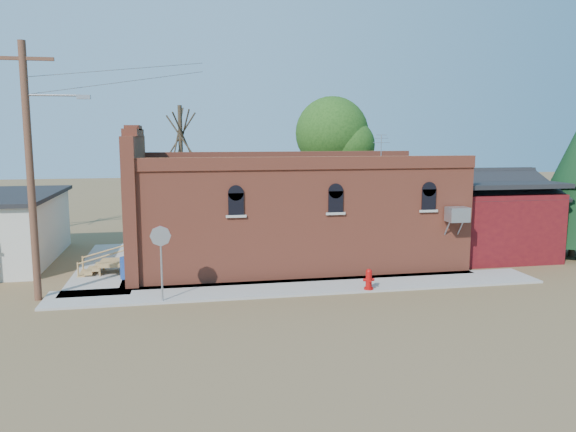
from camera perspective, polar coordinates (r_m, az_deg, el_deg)
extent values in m
plane|color=brown|center=(20.68, -1.86, -8.20)|extent=(120.00, 120.00, 0.00)
cube|color=#9E9991|center=(21.79, 1.69, -7.23)|extent=(19.00, 2.20, 0.08)
cube|color=#9E9991|center=(26.42, -17.67, -4.85)|extent=(2.60, 10.00, 0.08)
cube|color=#A74933|center=(25.85, 0.56, 0.24)|extent=(14.00, 7.00, 4.50)
cube|color=black|center=(25.63, 0.57, 5.34)|extent=(13.80, 6.80, 0.12)
cube|color=#A74933|center=(25.32, -15.16, 1.27)|extent=(0.50, 7.40, 5.80)
cube|color=navy|center=(24.05, -16.17, 3.51)|extent=(0.08, 1.10, 1.56)
cube|color=#99999F|center=(24.15, 16.83, 0.15)|extent=(0.85, 0.65, 0.60)
cube|color=#4F0D13|center=(29.34, 19.05, -0.53)|extent=(5.00, 6.00, 3.20)
cylinder|color=#4C2C1E|center=(21.43, -24.72, 3.87)|extent=(0.26, 0.26, 9.00)
cube|color=#4C2C1E|center=(21.54, -25.36, 14.27)|extent=(2.00, 0.12, 0.12)
cylinder|color=#99999F|center=(21.24, -22.76, 11.26)|extent=(1.80, 0.08, 0.08)
cube|color=#99999F|center=(21.06, -20.04, 11.29)|extent=(0.45, 0.22, 0.14)
cylinder|color=#413725|center=(32.65, -10.78, 4.42)|extent=(0.24, 0.24, 7.50)
cylinder|color=#413725|center=(34.42, 4.43, 3.73)|extent=(0.28, 0.28, 6.30)
sphere|color=#1B4012|center=(34.31, 4.48, 8.40)|extent=(4.40, 4.40, 4.40)
cylinder|color=#413725|center=(30.51, 26.90, -2.57)|extent=(0.30, 0.30, 1.20)
cone|color=black|center=(30.15, 27.25, 2.67)|extent=(3.60, 3.60, 5.50)
cylinder|color=#AC0A09|center=(21.54, 8.19, -7.29)|extent=(0.41, 0.41, 0.06)
cylinder|color=#AC0A09|center=(21.46, 8.21, -6.45)|extent=(0.28, 0.28, 0.59)
sphere|color=#AC0A09|center=(21.38, 8.22, -5.65)|extent=(0.24, 0.24, 0.24)
cylinder|color=#AC0A09|center=(21.32, 8.34, -6.53)|extent=(0.13, 0.15, 0.11)
cylinder|color=#AC0A09|center=(21.41, 7.82, -6.46)|extent=(0.15, 0.13, 0.11)
cylinder|color=#AC0A09|center=(21.50, 8.59, -6.41)|extent=(0.15, 0.13, 0.11)
cylinder|color=#99999F|center=(20.12, -12.73, -5.07)|extent=(0.09, 0.09, 2.42)
cylinder|color=#99999F|center=(19.87, -12.83, -2.00)|extent=(0.73, 0.06, 0.73)
cylinder|color=#B50A21|center=(19.92, -12.83, -1.98)|extent=(0.73, 0.06, 0.73)
cylinder|color=navy|center=(23.73, -16.02, -5.08)|extent=(0.66, 0.66, 0.87)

